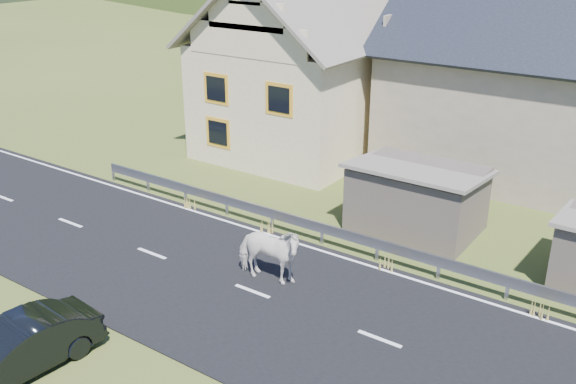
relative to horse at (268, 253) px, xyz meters
The scene contains 9 objects.
ground 4.14m from the horse, 10.32° to the right, with size 160.00×160.00×0.00m, color #394B1B.
road 4.14m from the horse, 10.32° to the right, with size 60.00×7.00×0.04m, color black.
lane_markings 4.13m from the horse, 10.32° to the right, with size 60.00×6.60×0.01m, color silver.
guardrail 4.96m from the horse, 36.73° to the left, with size 28.10×0.09×0.75m.
shed_left 6.11m from the horse, 71.21° to the left, with size 4.30×3.30×2.40m, color brown.
house_cream 13.24m from the horse, 118.17° to the left, with size 7.80×9.80×8.30m.
house_stone_a 15.04m from the horse, 78.26° to the left, with size 10.80×9.80×8.90m.
horse is the anchor object (origin of this frame).
car 6.93m from the horse, 109.41° to the right, with size 1.34×3.85×1.27m, color black.
Camera 1 is at (5.75, -12.30, 9.47)m, focal length 40.00 mm.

